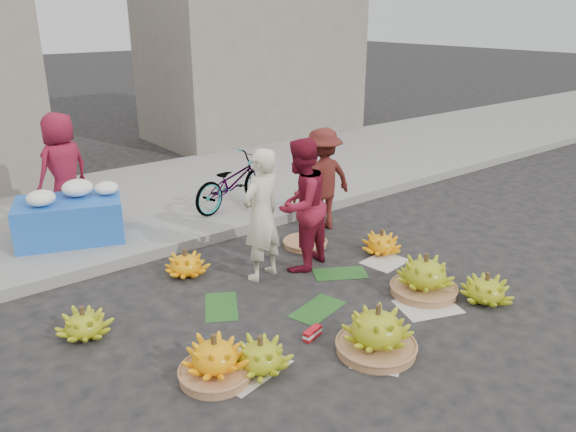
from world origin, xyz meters
TOP-DOWN VIEW (x-y plane):
  - ground at (0.00, 0.00)m, footprint 80.00×80.00m
  - curb at (0.00, 2.20)m, footprint 40.00×0.25m
  - sidewalk at (0.00, 4.30)m, footprint 40.00×4.00m
  - building_right at (4.50, 7.70)m, footprint 5.00×3.00m
  - newspaper_scatter at (0.00, -0.80)m, footprint 3.20×1.80m
  - banana_leaves at (-0.10, 0.20)m, footprint 2.00×1.00m
  - banana_bunch_0 at (-1.61, -0.56)m, footprint 0.65×0.65m
  - banana_bunch_1 at (-1.22, -0.70)m, footprint 0.71×0.71m
  - banana_bunch_2 at (-0.18, -1.15)m, footprint 0.86×0.86m
  - banana_bunch_3 at (1.50, -1.21)m, footprint 0.73×0.73m
  - banana_bunch_4 at (1.10, -0.67)m, footprint 0.75×0.75m
  - banana_bunch_5 at (1.58, 0.45)m, footprint 0.66×0.66m
  - banana_bunch_6 at (-2.28, 0.84)m, footprint 0.61×0.61m
  - banana_bunch_7 at (-0.82, 1.46)m, footprint 0.58×0.58m
  - basket_spare at (0.91, 1.24)m, footprint 0.63×0.63m
  - incense_stack at (-0.51, -0.59)m, footprint 0.25×0.14m
  - vendor_cream at (-0.11, 0.83)m, footprint 0.66×0.50m
  - vendor_red at (0.44, 0.77)m, footprint 0.97×0.86m
  - man_striped at (1.54, 1.61)m, footprint 1.02×0.64m
  - flower_table at (-1.62, 3.17)m, footprint 1.56×1.26m
  - grey_bucket at (-2.22, 3.24)m, footprint 0.30×0.30m
  - flower_vendor at (-1.45, 3.84)m, footprint 0.92×0.75m
  - bicycle at (0.83, 2.94)m, footprint 0.90×1.67m

SIDE VIEW (x-z plane):
  - ground at x=0.00m, z-range 0.00..0.00m
  - newspaper_scatter at x=0.00m, z-range 0.00..0.01m
  - banana_leaves at x=-0.10m, z-range 0.00..0.01m
  - basket_spare at x=0.91m, z-range 0.00..0.07m
  - incense_stack at x=-0.51m, z-range 0.01..0.10m
  - sidewalk at x=0.00m, z-range 0.00..0.12m
  - curb at x=0.00m, z-range 0.00..0.15m
  - banana_bunch_6 at x=-2.28m, z-range -0.02..0.31m
  - banana_bunch_5 at x=1.58m, z-range -0.02..0.31m
  - banana_bunch_7 at x=-0.82m, z-range -0.02..0.31m
  - banana_bunch_1 at x=-1.22m, z-range -0.02..0.33m
  - banana_bunch_3 at x=1.50m, z-range -0.02..0.33m
  - banana_bunch_0 at x=-1.61m, z-range -0.03..0.41m
  - banana_bunch_4 at x=1.10m, z-range -0.03..0.47m
  - banana_bunch_2 at x=-0.18m, z-range -0.03..0.47m
  - grey_bucket at x=-2.22m, z-range 0.12..0.46m
  - flower_table at x=-1.62m, z-range 0.05..0.84m
  - bicycle at x=0.83m, z-range 0.12..0.95m
  - man_striped at x=1.54m, z-range 0.00..1.51m
  - vendor_cream at x=-0.11m, z-range 0.00..1.61m
  - vendor_red at x=0.44m, z-range 0.00..1.66m
  - flower_vendor at x=-1.45m, z-range 0.12..1.75m
  - building_right at x=4.50m, z-range 0.00..5.00m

